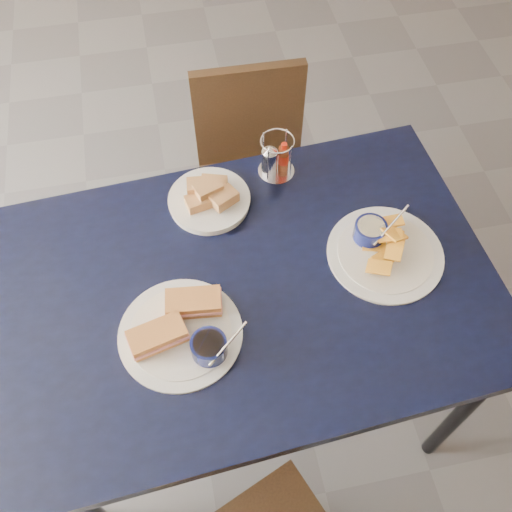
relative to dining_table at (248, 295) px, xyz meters
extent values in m
plane|color=#4B4C50|center=(-0.20, 0.20, -0.69)|extent=(6.00, 6.00, 0.00)
cube|color=black|center=(0.00, 0.00, 0.04)|extent=(1.38, 0.97, 0.04)
cylinder|color=black|center=(-0.57, -0.35, -0.34)|extent=(0.04, 0.04, 0.71)
cylinder|color=black|center=(0.57, -0.35, -0.34)|extent=(0.04, 0.04, 0.71)
cylinder|color=black|center=(-0.57, 0.35, -0.34)|extent=(0.04, 0.04, 0.71)
cylinder|color=black|center=(0.57, 0.35, -0.34)|extent=(0.04, 0.04, 0.71)
cylinder|color=black|center=(0.09, -0.50, -0.49)|extent=(0.04, 0.04, 0.41)
cube|color=black|center=(0.14, 0.59, -0.29)|extent=(0.40, 0.39, 0.04)
cylinder|color=black|center=(-0.02, 0.44, -0.50)|extent=(0.03, 0.03, 0.39)
cylinder|color=black|center=(0.30, 0.44, -0.50)|extent=(0.03, 0.03, 0.39)
cylinder|color=black|center=(-0.02, 0.74, -0.50)|extent=(0.03, 0.03, 0.39)
cylinder|color=black|center=(0.30, 0.74, -0.50)|extent=(0.03, 0.03, 0.39)
cube|color=black|center=(0.14, 0.76, -0.06)|extent=(0.40, 0.05, 0.41)
cylinder|color=white|center=(-0.19, -0.11, 0.06)|extent=(0.32, 0.32, 0.01)
cylinder|color=white|center=(-0.19, -0.11, 0.07)|extent=(0.26, 0.26, 0.00)
cube|color=#D48C4C|center=(-0.25, -0.12, 0.09)|extent=(0.15, 0.10, 0.04)
cube|color=pink|center=(-0.25, -0.12, 0.09)|extent=(0.16, 0.11, 0.01)
cube|color=#D48C4C|center=(-0.15, -0.04, 0.09)|extent=(0.15, 0.09, 0.04)
cube|color=pink|center=(-0.15, -0.04, 0.09)|extent=(0.15, 0.09, 0.01)
cylinder|color=#0A0E39|center=(-0.13, -0.17, 0.10)|extent=(0.09, 0.09, 0.05)
cylinder|color=black|center=(-0.13, -0.17, 0.11)|extent=(0.08, 0.08, 0.01)
cylinder|color=silver|center=(-0.08, -0.19, 0.14)|extent=(0.11, 0.07, 0.08)
cylinder|color=white|center=(0.39, 0.02, 0.06)|extent=(0.32, 0.32, 0.01)
cylinder|color=white|center=(0.39, 0.02, 0.07)|extent=(0.26, 0.26, 0.00)
cube|color=gold|center=(0.37, 0.05, 0.07)|extent=(0.08, 0.06, 0.01)
cube|color=gold|center=(0.36, 0.08, 0.08)|extent=(0.08, 0.07, 0.02)
cube|color=gold|center=(0.37, -0.01, 0.08)|extent=(0.08, 0.07, 0.02)
cube|color=gold|center=(0.42, 0.07, 0.09)|extent=(0.08, 0.08, 0.01)
cube|color=gold|center=(0.35, -0.04, 0.09)|extent=(0.08, 0.07, 0.02)
cube|color=gold|center=(0.40, 0.00, 0.10)|extent=(0.07, 0.08, 0.03)
cube|color=gold|center=(0.42, 0.09, 0.10)|extent=(0.07, 0.05, 0.03)
cube|color=gold|center=(0.40, 0.04, 0.10)|extent=(0.07, 0.06, 0.03)
cube|color=gold|center=(0.41, 0.04, 0.11)|extent=(0.06, 0.07, 0.03)
cylinder|color=#0A0E39|center=(0.36, 0.08, 0.10)|extent=(0.09, 0.09, 0.05)
cylinder|color=beige|center=(0.36, 0.08, 0.11)|extent=(0.08, 0.08, 0.01)
cylinder|color=silver|center=(0.40, 0.06, 0.14)|extent=(0.11, 0.07, 0.08)
cylinder|color=white|center=(-0.06, 0.29, 0.07)|extent=(0.23, 0.23, 0.02)
cylinder|color=white|center=(-0.06, 0.29, 0.08)|extent=(0.19, 0.19, 0.00)
cube|color=tan|center=(-0.09, 0.27, 0.10)|extent=(0.08, 0.06, 0.03)
cube|color=tan|center=(-0.04, 0.32, 0.10)|extent=(0.09, 0.07, 0.03)
cube|color=tan|center=(-0.02, 0.26, 0.11)|extent=(0.09, 0.08, 0.03)
cube|color=tan|center=(-0.08, 0.31, 0.12)|extent=(0.08, 0.06, 0.03)
cube|color=tan|center=(-0.06, 0.29, 0.12)|extent=(0.09, 0.07, 0.03)
cylinder|color=silver|center=(0.16, 0.37, 0.06)|extent=(0.11, 0.11, 0.01)
cylinder|color=silver|center=(0.19, 0.41, 0.13)|extent=(0.01, 0.01, 0.13)
cylinder|color=silver|center=(0.13, 0.41, 0.13)|extent=(0.01, 0.01, 0.13)
cylinder|color=silver|center=(0.13, 0.34, 0.13)|extent=(0.01, 0.01, 0.13)
cylinder|color=silver|center=(0.19, 0.34, 0.13)|extent=(0.01, 0.01, 0.13)
torus|color=silver|center=(0.16, 0.37, 0.19)|extent=(0.10, 0.10, 0.00)
cylinder|color=silver|center=(0.14, 0.37, 0.11)|extent=(0.05, 0.05, 0.08)
cone|color=silver|center=(0.14, 0.37, 0.16)|extent=(0.04, 0.04, 0.02)
cylinder|color=brown|center=(0.18, 0.38, 0.11)|extent=(0.03, 0.03, 0.08)
cylinder|color=#A31B09|center=(0.18, 0.38, 0.11)|extent=(0.03, 0.03, 0.03)
cylinder|color=#A31B09|center=(0.18, 0.38, 0.16)|extent=(0.02, 0.02, 0.02)
camera|label=1|loc=(-0.13, -0.75, 1.38)|focal=40.00mm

